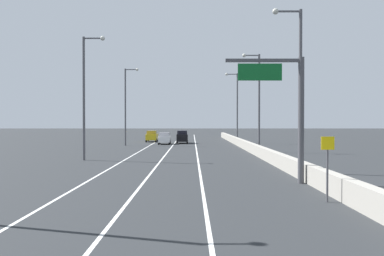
{
  "coord_description": "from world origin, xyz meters",
  "views": [
    {
      "loc": [
        0.93,
        -2.53,
        3.7
      ],
      "look_at": [
        0.77,
        49.57,
        2.9
      ],
      "focal_mm": 41.33,
      "sensor_mm": 36.0,
      "label": 1
    }
  ],
  "objects_px": {
    "overhead_sign_gantry": "(290,104)",
    "car_yellow_0": "(153,136)",
    "lamp_post_right_fourth": "(237,104)",
    "lamp_post_left_far": "(128,102)",
    "car_black_2": "(183,137)",
    "lamp_post_right_second": "(299,80)",
    "speed_advisory_sign": "(329,164)",
    "lamp_post_left_mid": "(88,90)",
    "car_white_1": "(166,138)",
    "lamp_post_right_third": "(259,96)"
  },
  "relations": [
    {
      "from": "overhead_sign_gantry",
      "to": "car_black_2",
      "type": "distance_m",
      "value": 48.48
    },
    {
      "from": "lamp_post_right_second",
      "to": "lamp_post_left_far",
      "type": "xyz_separation_m",
      "value": [
        -17.43,
        35.42,
        0.0
      ]
    },
    {
      "from": "lamp_post_right_second",
      "to": "lamp_post_right_fourth",
      "type": "distance_m",
      "value": 42.03
    },
    {
      "from": "speed_advisory_sign",
      "to": "lamp_post_left_far",
      "type": "bearing_deg",
      "value": 108.92
    },
    {
      "from": "lamp_post_right_second",
      "to": "lamp_post_right_third",
      "type": "distance_m",
      "value": 21.01
    },
    {
      "from": "speed_advisory_sign",
      "to": "lamp_post_left_mid",
      "type": "xyz_separation_m",
      "value": [
        -16.19,
        21.69,
        4.88
      ]
    },
    {
      "from": "lamp_post_right_second",
      "to": "lamp_post_left_far",
      "type": "relative_size",
      "value": 1.0
    },
    {
      "from": "lamp_post_left_mid",
      "to": "lamp_post_right_third",
      "type": "bearing_deg",
      "value": 31.29
    },
    {
      "from": "lamp_post_right_fourth",
      "to": "car_yellow_0",
      "type": "distance_m",
      "value": 16.55
    },
    {
      "from": "lamp_post_right_second",
      "to": "car_black_2",
      "type": "relative_size",
      "value": 2.45
    },
    {
      "from": "lamp_post_left_mid",
      "to": "car_black_2",
      "type": "bearing_deg",
      "value": 75.43
    },
    {
      "from": "car_yellow_0",
      "to": "overhead_sign_gantry",
      "type": "bearing_deg",
      "value": -76.29
    },
    {
      "from": "car_black_2",
      "to": "car_yellow_0",
      "type": "bearing_deg",
      "value": 136.66
    },
    {
      "from": "lamp_post_left_mid",
      "to": "car_yellow_0",
      "type": "bearing_deg",
      "value": 85.68
    },
    {
      "from": "lamp_post_right_third",
      "to": "lamp_post_left_mid",
      "type": "relative_size",
      "value": 1.0
    },
    {
      "from": "lamp_post_right_third",
      "to": "car_yellow_0",
      "type": "height_order",
      "value": "lamp_post_right_third"
    },
    {
      "from": "car_yellow_0",
      "to": "car_white_1",
      "type": "xyz_separation_m",
      "value": [
        2.76,
        -8.25,
        -0.06
      ]
    },
    {
      "from": "car_yellow_0",
      "to": "car_black_2",
      "type": "xyz_separation_m",
      "value": [
        5.54,
        -5.23,
        0.07
      ]
    },
    {
      "from": "car_white_1",
      "to": "car_black_2",
      "type": "xyz_separation_m",
      "value": [
        2.78,
        3.03,
        0.13
      ]
    },
    {
      "from": "lamp_post_left_far",
      "to": "car_yellow_0",
      "type": "relative_size",
      "value": 2.79
    },
    {
      "from": "speed_advisory_sign",
      "to": "car_yellow_0",
      "type": "bearing_deg",
      "value": 102.75
    },
    {
      "from": "overhead_sign_gantry",
      "to": "lamp_post_right_second",
      "type": "height_order",
      "value": "lamp_post_right_second"
    },
    {
      "from": "lamp_post_right_fourth",
      "to": "car_black_2",
      "type": "bearing_deg",
      "value": 177.77
    },
    {
      "from": "speed_advisory_sign",
      "to": "lamp_post_left_far",
      "type": "xyz_separation_m",
      "value": [
        -16.08,
        46.91,
        4.88
      ]
    },
    {
      "from": "lamp_post_right_fourth",
      "to": "car_white_1",
      "type": "xyz_separation_m",
      "value": [
        -11.76,
        -2.68,
        -5.71
      ]
    },
    {
      "from": "overhead_sign_gantry",
      "to": "car_white_1",
      "type": "height_order",
      "value": "overhead_sign_gantry"
    },
    {
      "from": "lamp_post_left_mid",
      "to": "car_white_1",
      "type": "height_order",
      "value": "lamp_post_left_mid"
    },
    {
      "from": "lamp_post_right_third",
      "to": "lamp_post_right_fourth",
      "type": "relative_size",
      "value": 1.0
    },
    {
      "from": "lamp_post_left_far",
      "to": "overhead_sign_gantry",
      "type": "bearing_deg",
      "value": -69.04
    },
    {
      "from": "lamp_post_left_mid",
      "to": "car_white_1",
      "type": "bearing_deg",
      "value": 79.16
    },
    {
      "from": "overhead_sign_gantry",
      "to": "lamp_post_right_third",
      "type": "relative_size",
      "value": 0.64
    },
    {
      "from": "car_black_2",
      "to": "speed_advisory_sign",
      "type": "bearing_deg",
      "value": -81.73
    },
    {
      "from": "overhead_sign_gantry",
      "to": "lamp_post_right_second",
      "type": "distance_m",
      "value": 6.01
    },
    {
      "from": "speed_advisory_sign",
      "to": "car_black_2",
      "type": "height_order",
      "value": "speed_advisory_sign"
    },
    {
      "from": "speed_advisory_sign",
      "to": "car_yellow_0",
      "type": "height_order",
      "value": "speed_advisory_sign"
    },
    {
      "from": "lamp_post_right_third",
      "to": "lamp_post_left_mid",
      "type": "bearing_deg",
      "value": -148.71
    },
    {
      "from": "car_yellow_0",
      "to": "speed_advisory_sign",
      "type": "bearing_deg",
      "value": -77.25
    },
    {
      "from": "car_yellow_0",
      "to": "car_white_1",
      "type": "bearing_deg",
      "value": -71.53
    },
    {
      "from": "speed_advisory_sign",
      "to": "lamp_post_left_far",
      "type": "height_order",
      "value": "lamp_post_left_far"
    },
    {
      "from": "car_yellow_0",
      "to": "lamp_post_left_far",
      "type": "bearing_deg",
      "value": -102.54
    },
    {
      "from": "car_white_1",
      "to": "car_yellow_0",
      "type": "bearing_deg",
      "value": 108.47
    },
    {
      "from": "overhead_sign_gantry",
      "to": "car_yellow_0",
      "type": "distance_m",
      "value": 54.68
    },
    {
      "from": "speed_advisory_sign",
      "to": "lamp_post_right_second",
      "type": "height_order",
      "value": "lamp_post_right_second"
    },
    {
      "from": "lamp_post_right_fourth",
      "to": "lamp_post_left_far",
      "type": "height_order",
      "value": "same"
    },
    {
      "from": "speed_advisory_sign",
      "to": "car_yellow_0",
      "type": "xyz_separation_m",
      "value": [
        -13.37,
        59.09,
        -0.77
      ]
    },
    {
      "from": "lamp_post_left_mid",
      "to": "speed_advisory_sign",
      "type": "bearing_deg",
      "value": -53.26
    },
    {
      "from": "lamp_post_right_second",
      "to": "lamp_post_right_third",
      "type": "bearing_deg",
      "value": 89.32
    },
    {
      "from": "lamp_post_left_mid",
      "to": "lamp_post_left_far",
      "type": "height_order",
      "value": "same"
    },
    {
      "from": "overhead_sign_gantry",
      "to": "car_yellow_0",
      "type": "height_order",
      "value": "overhead_sign_gantry"
    },
    {
      "from": "lamp_post_right_fourth",
      "to": "car_white_1",
      "type": "height_order",
      "value": "lamp_post_right_fourth"
    }
  ]
}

